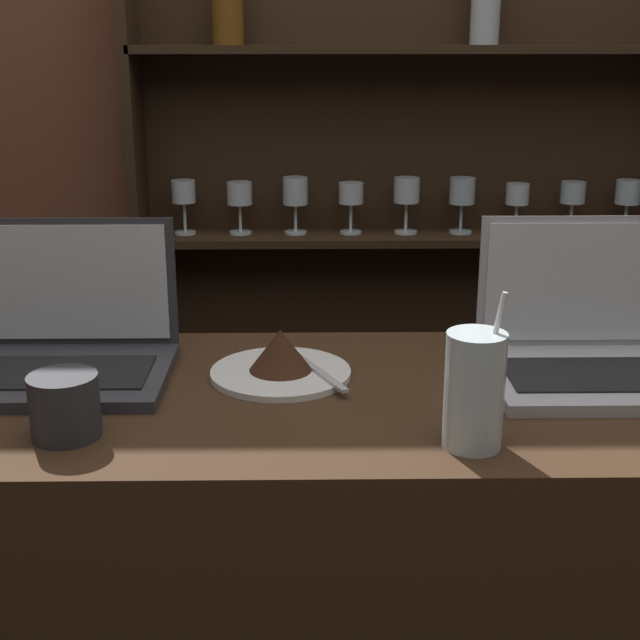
# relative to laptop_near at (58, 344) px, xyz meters

# --- Properties ---
(back_wall) EXTENTS (7.00, 0.06, 2.70)m
(back_wall) POSITION_rel_laptop_near_xyz_m (0.50, 1.08, 0.29)
(back_wall) COLOR brown
(back_wall) RESTS_ON ground_plane
(back_shelf) EXTENTS (1.39, 0.18, 1.85)m
(back_shelf) POSITION_rel_laptop_near_xyz_m (0.63, 1.00, -0.10)
(back_shelf) COLOR #332114
(back_shelf) RESTS_ON ground_plane
(laptop_near) EXTENTS (0.34, 0.25, 0.22)m
(laptop_near) POSITION_rel_laptop_near_xyz_m (0.00, 0.00, 0.00)
(laptop_near) COLOR #333338
(laptop_near) RESTS_ON bar_counter
(laptop_far) EXTENTS (0.29, 0.25, 0.23)m
(laptop_far) POSITION_rel_laptop_near_xyz_m (0.79, -0.02, 0.00)
(laptop_far) COLOR #ADADB2
(laptop_far) RESTS_ON bar_counter
(cake_plate) EXTENTS (0.21, 0.21, 0.07)m
(cake_plate) POSITION_rel_laptop_near_xyz_m (0.34, -0.02, -0.02)
(cake_plate) COLOR white
(cake_plate) RESTS_ON bar_counter
(water_glass) EXTENTS (0.07, 0.07, 0.20)m
(water_glass) POSITION_rel_laptop_near_xyz_m (0.58, -0.27, 0.03)
(water_glass) COLOR silver
(water_glass) RESTS_ON bar_counter
(coffee_cup) EXTENTS (0.09, 0.09, 0.08)m
(coffee_cup) POSITION_rel_laptop_near_xyz_m (0.07, -0.23, -0.00)
(coffee_cup) COLOR #2D2D33
(coffee_cup) RESTS_ON bar_counter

